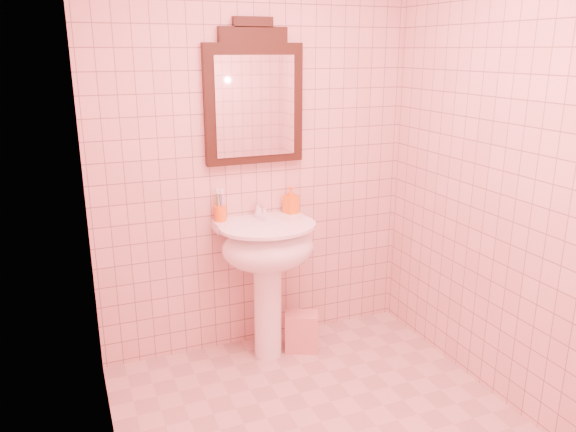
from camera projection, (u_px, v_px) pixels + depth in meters
name	position (u px, v px, depth m)	size (l,w,h in m)	color
back_wall	(256.00, 153.00, 3.40)	(2.00, 0.02, 2.50)	#E5AB9F
pedestal_sink	(268.00, 256.00, 3.36)	(0.58, 0.58, 0.86)	white
faucet	(259.00, 209.00, 3.41)	(0.04, 0.16, 0.11)	white
mirror	(254.00, 98.00, 3.28)	(0.60, 0.06, 0.83)	black
toothbrush_cup	(220.00, 213.00, 3.35)	(0.07, 0.07, 0.17)	orange
soap_dispenser	(291.00, 200.00, 3.50)	(0.08, 0.08, 0.17)	orange
towel	(302.00, 332.00, 3.57)	(0.21, 0.14, 0.25)	#DF9A83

